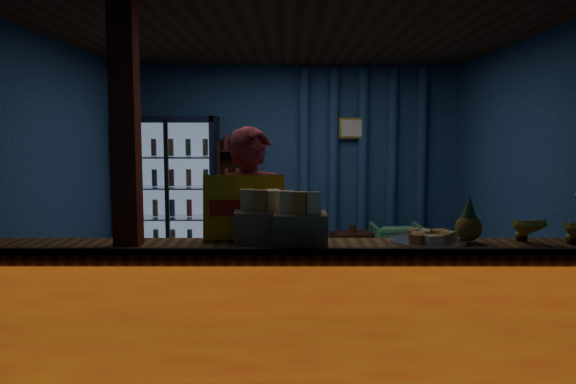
% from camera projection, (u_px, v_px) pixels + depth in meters
% --- Properties ---
extents(ground, '(4.60, 4.60, 0.00)m').
position_uv_depth(ground, '(289.00, 301.00, 5.65)').
color(ground, '#515154').
rests_on(ground, ground).
extents(room_walls, '(4.60, 4.60, 4.60)m').
position_uv_depth(room_walls, '(289.00, 145.00, 5.49)').
color(room_walls, navy).
rests_on(room_walls, ground).
extents(counter, '(4.40, 0.57, 0.99)m').
position_uv_depth(counter, '(289.00, 316.00, 3.70)').
color(counter, brown).
rests_on(counter, ground).
extents(support_post, '(0.16, 0.16, 2.60)m').
position_uv_depth(support_post, '(127.00, 192.00, 3.63)').
color(support_post, maroon).
rests_on(support_post, ground).
extents(beverage_cooler, '(1.20, 0.62, 1.90)m').
position_uv_depth(beverage_cooler, '(173.00, 190.00, 7.46)').
color(beverage_cooler, black).
rests_on(beverage_cooler, ground).
extents(bottle_shelf, '(0.50, 0.28, 1.60)m').
position_uv_depth(bottle_shelf, '(238.00, 199.00, 7.62)').
color(bottle_shelf, '#3A1E12').
rests_on(bottle_shelf, ground).
extents(curtain_folds, '(1.74, 0.14, 2.50)m').
position_uv_depth(curtain_folds, '(363.00, 161.00, 7.64)').
color(curtain_folds, navy).
rests_on(curtain_folds, room_walls).
extents(framed_picture, '(0.36, 0.04, 0.28)m').
position_uv_depth(framed_picture, '(352.00, 128.00, 7.55)').
color(framed_picture, gold).
rests_on(framed_picture, room_walls).
extents(shopkeeper, '(0.74, 0.61, 1.73)m').
position_uv_depth(shopkeeper, '(253.00, 240.00, 4.31)').
color(shopkeeper, maroon).
rests_on(shopkeeper, ground).
extents(green_chair, '(0.62, 0.63, 0.56)m').
position_uv_depth(green_chair, '(396.00, 245.00, 7.05)').
color(green_chair, '#51A367').
rests_on(green_chair, ground).
extents(side_table, '(0.56, 0.47, 0.52)m').
position_uv_depth(side_table, '(352.00, 249.00, 7.10)').
color(side_table, '#3A1E12').
rests_on(side_table, ground).
extents(yellow_sign, '(0.57, 0.16, 0.45)m').
position_uv_depth(yellow_sign, '(244.00, 207.00, 3.86)').
color(yellow_sign, '#DFA00B').
rests_on(yellow_sign, counter).
extents(snack_box_left, '(0.34, 0.28, 0.36)m').
position_uv_depth(snack_box_left, '(300.00, 227.00, 3.60)').
color(snack_box_left, '#8B6143').
rests_on(snack_box_left, counter).
extents(snack_box_centre, '(0.35, 0.30, 0.36)m').
position_uv_depth(snack_box_centre, '(260.00, 224.00, 3.74)').
color(snack_box_centre, '#8B6143').
rests_on(snack_box_centre, counter).
extents(pastry_tray, '(0.50, 0.50, 0.08)m').
position_uv_depth(pastry_tray, '(428.00, 240.00, 3.72)').
color(pastry_tray, silver).
rests_on(pastry_tray, counter).
extents(banana_bunches, '(0.56, 0.32, 0.19)m').
position_uv_depth(banana_bunches, '(550.00, 230.00, 3.71)').
color(banana_bunches, gold).
rests_on(banana_bunches, counter).
extents(pineapple, '(0.18, 0.18, 0.31)m').
position_uv_depth(pineapple, '(469.00, 224.00, 3.75)').
color(pineapple, '#95621B').
rests_on(pineapple, counter).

